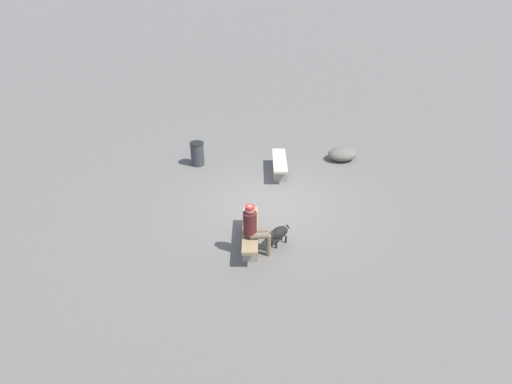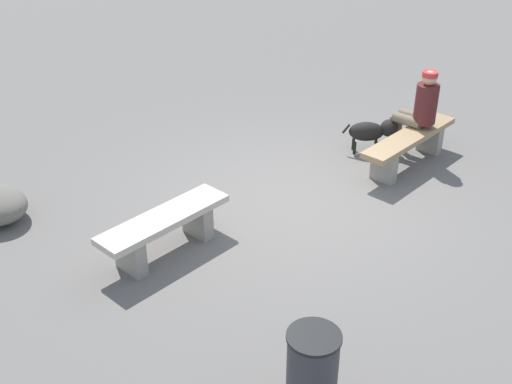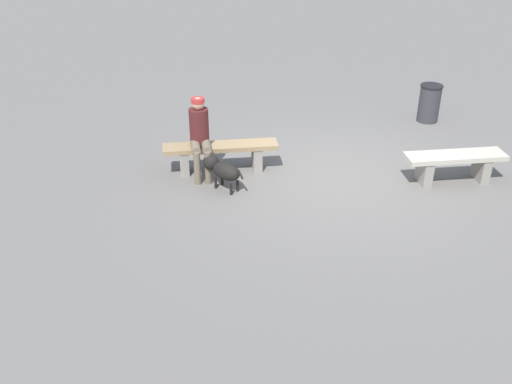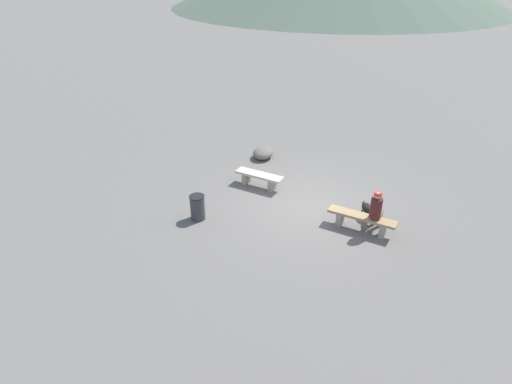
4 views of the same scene
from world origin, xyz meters
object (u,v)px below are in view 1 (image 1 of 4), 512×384
(dog, at_px, (276,234))
(trash_bin, at_px, (197,154))
(bench_right, at_px, (250,233))
(bench_left, at_px, (280,164))
(seated_person, at_px, (254,226))
(boulder, at_px, (342,154))

(dog, xyz_separation_m, trash_bin, (-3.62, -3.32, 0.04))
(bench_right, height_order, dog, dog)
(bench_left, distance_m, seated_person, 4.11)
(trash_bin, bearing_deg, seated_person, 35.63)
(trash_bin, bearing_deg, dog, 42.58)
(bench_right, relative_size, seated_person, 1.48)
(bench_left, xyz_separation_m, seated_person, (4.08, 0.26, 0.42))
(bench_right, xyz_separation_m, trash_bin, (-3.75, -2.72, 0.04))
(dog, height_order, boulder, dog)
(dog, bearing_deg, trash_bin, -104.31)
(bench_left, distance_m, boulder, 2.28)
(bench_left, distance_m, trash_bin, 2.63)
(boulder, bearing_deg, trash_bin, -71.38)
(bench_right, bearing_deg, dog, 87.63)
(bench_left, xyz_separation_m, bench_right, (3.78, 0.09, 0.01))
(bench_right, xyz_separation_m, dog, (-0.13, 0.60, -0.00))
(bench_left, bearing_deg, bench_right, -12.96)
(bench_right, bearing_deg, seated_person, 16.49)
(trash_bin, bearing_deg, bench_right, 35.99)
(trash_bin, distance_m, boulder, 4.64)
(seated_person, bearing_deg, dog, 118.43)
(bench_left, relative_size, dog, 2.36)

